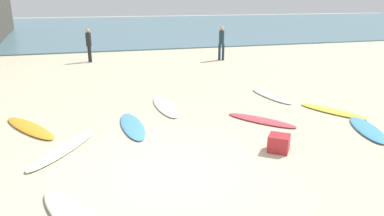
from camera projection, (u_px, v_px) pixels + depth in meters
The scene contains 13 objects.
ground_plane at pixel (170, 171), 7.19m from camera, with size 120.00×120.00×0.00m, color beige.
ocean_water at pixel (100, 27), 40.98m from camera, with size 120.00×40.00×0.08m, color slate.
surfboard_0 at pixel (132, 126), 9.58m from camera, with size 0.56×2.22×0.08m, color #4D9DE5.
surfboard_1 at pixel (65, 148), 8.18m from camera, with size 0.50×2.54×0.08m, color silver.
surfboard_2 at pixel (271, 96), 12.48m from camera, with size 0.52×2.17×0.07m, color #F6DBCE.
surfboard_3 at pixel (261, 120), 10.02m from camera, with size 0.51×2.06×0.07m, color #D74551.
surfboard_4 at pixel (332, 111), 10.82m from camera, with size 0.52×2.10×0.07m, color yellow.
surfboard_5 at pixel (30, 128), 9.43m from camera, with size 0.51×2.44×0.08m, color gold.
surfboard_7 at pixel (165, 106), 11.30m from camera, with size 0.59×2.42×0.07m, color white.
surfboard_8 at pixel (368, 129), 9.32m from camera, with size 0.59×1.98×0.09m, color #48A1DC.
beachgoer_near at pixel (222, 41), 19.40m from camera, with size 0.38×0.38×1.83m.
beachgoer_mid at pixel (89, 43), 18.86m from camera, with size 0.34×0.34×1.77m.
beach_cooler at pixel (279, 143), 8.05m from camera, with size 0.45×0.43×0.38m, color #B2282D.
Camera 1 is at (-1.37, -6.36, 3.35)m, focal length 33.42 mm.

